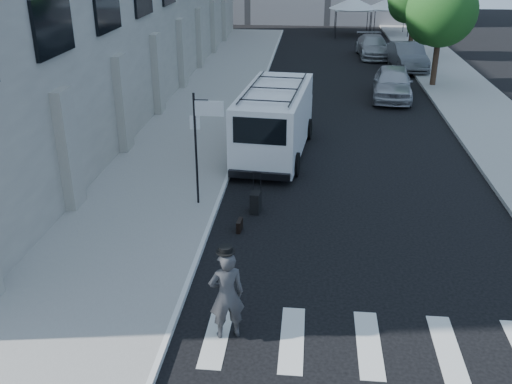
% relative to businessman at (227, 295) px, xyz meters
% --- Properties ---
extents(ground, '(120.00, 120.00, 0.00)m').
position_rel_businessman_xyz_m(ground, '(0.78, 3.00, -1.02)').
color(ground, black).
rests_on(ground, ground).
extents(sidewalk_left, '(4.50, 48.00, 0.15)m').
position_rel_businessman_xyz_m(sidewalk_left, '(-3.47, 19.00, -0.95)').
color(sidewalk_left, gray).
rests_on(sidewalk_left, ground).
extents(sidewalk_right, '(4.00, 56.00, 0.15)m').
position_rel_businessman_xyz_m(sidewalk_right, '(9.78, 23.00, -0.95)').
color(sidewalk_right, gray).
rests_on(sidewalk_right, ground).
extents(sign_pole, '(1.03, 0.07, 3.50)m').
position_rel_businessman_xyz_m(sign_pole, '(-1.59, 6.20, 1.63)').
color(sign_pole, black).
rests_on(sign_pole, sidewalk_left).
extents(tree_near, '(3.80, 3.83, 6.03)m').
position_rel_businessman_xyz_m(tree_near, '(8.27, 23.15, 2.95)').
color(tree_near, black).
rests_on(tree_near, ground).
extents(tent_left, '(4.00, 4.00, 3.20)m').
position_rel_businessman_xyz_m(tent_left, '(4.78, 41.00, 1.69)').
color(tent_left, black).
rests_on(tent_left, ground).
extents(tent_right, '(4.00, 4.00, 3.20)m').
position_rel_businessman_xyz_m(tent_right, '(7.98, 41.50, 1.69)').
color(tent_right, black).
rests_on(tent_right, ground).
extents(businessman, '(0.87, 0.71, 2.05)m').
position_rel_businessman_xyz_m(businessman, '(0.00, 0.00, 0.00)').
color(businessman, '#404043').
rests_on(businessman, ground).
extents(briefcase, '(0.16, 0.45, 0.34)m').
position_rel_businessman_xyz_m(briefcase, '(-0.34, 4.74, -0.85)').
color(briefcase, black).
rests_on(briefcase, ground).
extents(suitcase, '(0.33, 0.48, 1.26)m').
position_rel_businessman_xyz_m(suitcase, '(0.00, 6.00, -0.69)').
color(suitcase, black).
rests_on(suitcase, ground).
extents(cargo_van, '(2.91, 7.04, 2.56)m').
position_rel_businessman_xyz_m(cargo_van, '(0.22, 11.43, 0.30)').
color(cargo_van, white).
rests_on(cargo_van, ground).
extents(parked_car_a, '(2.46, 5.06, 1.67)m').
position_rel_businessman_xyz_m(parked_car_a, '(5.78, 20.25, -0.19)').
color(parked_car_a, '#A7A8AF').
rests_on(parked_car_a, ground).
extents(parked_car_b, '(2.12, 5.18, 1.67)m').
position_rel_businessman_xyz_m(parked_car_b, '(7.58, 27.65, -0.19)').
color(parked_car_b, '#525559').
rests_on(parked_car_b, ground).
extents(parked_car_c, '(2.36, 5.20, 1.47)m').
position_rel_businessman_xyz_m(parked_car_c, '(5.78, 31.71, -0.29)').
color(parked_car_c, '#9A9DA1').
rests_on(parked_car_c, ground).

